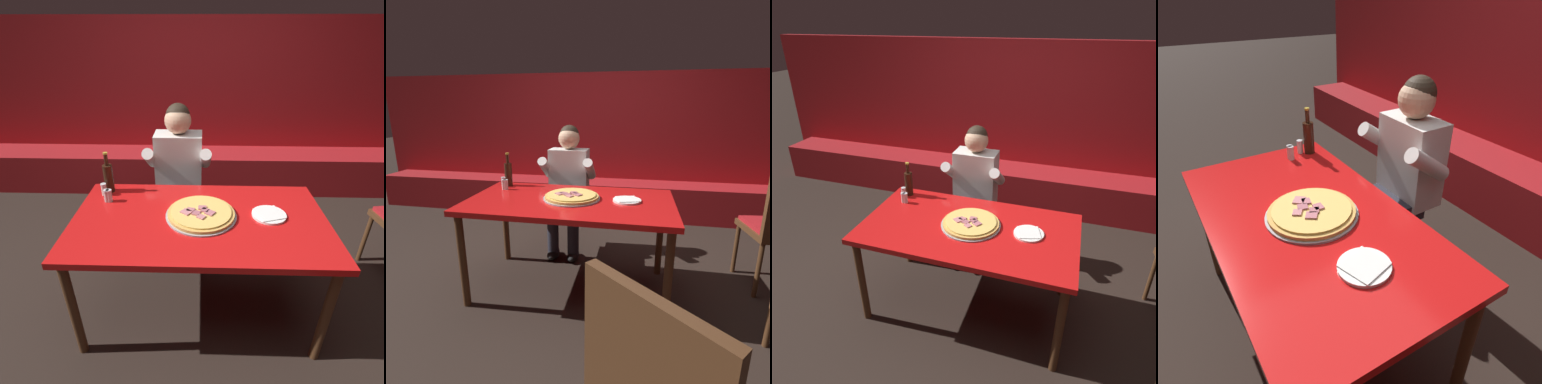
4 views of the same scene
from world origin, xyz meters
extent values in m
plane|color=black|center=(0.00, 0.00, 0.00)|extent=(24.00, 24.00, 0.00)
cube|color=#A3191E|center=(0.00, 2.18, 0.95)|extent=(6.80, 0.16, 1.90)
cube|color=#A3191E|center=(0.00, 1.86, 0.23)|extent=(6.46, 0.48, 0.46)
cylinder|color=#4C2D19|center=(-0.71, -0.37, 0.36)|extent=(0.06, 0.06, 0.72)
cylinder|color=#4C2D19|center=(0.71, -0.37, 0.36)|extent=(0.06, 0.06, 0.72)
cylinder|color=#4C2D19|center=(-0.71, 0.37, 0.36)|extent=(0.06, 0.06, 0.72)
cylinder|color=#4C2D19|center=(0.71, 0.37, 0.36)|extent=(0.06, 0.06, 0.72)
cube|color=red|center=(0.00, 0.00, 0.74)|extent=(1.55, 0.86, 0.04)
cylinder|color=#9E9EA3|center=(0.01, 0.02, 0.77)|extent=(0.44, 0.44, 0.01)
cylinder|color=gold|center=(0.01, 0.02, 0.78)|extent=(0.41, 0.41, 0.02)
cylinder|color=#E5BC5B|center=(0.01, 0.02, 0.79)|extent=(0.37, 0.37, 0.01)
cube|color=#A85B66|center=(0.03, 0.02, 0.80)|extent=(0.06, 0.06, 0.01)
cube|color=#C6757A|center=(0.01, -0.05, 0.80)|extent=(0.06, 0.06, 0.01)
cube|color=#B76670|center=(0.02, 0.05, 0.80)|extent=(0.05, 0.05, 0.01)
cube|color=#B76670|center=(-0.05, 0.02, 0.80)|extent=(0.06, 0.05, 0.01)
cube|color=#B76670|center=(0.06, -0.01, 0.80)|extent=(0.07, 0.07, 0.01)
cube|color=#C6757A|center=(-0.08, 0.00, 0.80)|extent=(0.08, 0.08, 0.01)
cube|color=#A85B66|center=(-0.02, -0.01, 0.80)|extent=(0.06, 0.06, 0.01)
cylinder|color=white|center=(0.43, 0.04, 0.77)|extent=(0.21, 0.21, 0.01)
cube|color=white|center=(0.43, 0.04, 0.78)|extent=(0.19, 0.19, 0.01)
cylinder|color=black|center=(-0.63, 0.32, 0.86)|extent=(0.07, 0.07, 0.20)
cylinder|color=black|center=(-0.63, 0.32, 1.00)|extent=(0.03, 0.03, 0.08)
cylinder|color=#B29933|center=(-0.63, 0.32, 1.05)|extent=(0.03, 0.03, 0.01)
cylinder|color=silver|center=(-0.66, 0.27, 0.80)|extent=(0.04, 0.04, 0.07)
cylinder|color=#516B33|center=(-0.66, 0.27, 0.78)|extent=(0.03, 0.03, 0.04)
cylinder|color=silver|center=(-0.66, 0.27, 0.84)|extent=(0.04, 0.04, 0.01)
cylinder|color=silver|center=(-0.60, 0.18, 0.80)|extent=(0.04, 0.04, 0.07)
cylinder|color=#B23323|center=(-0.60, 0.18, 0.78)|extent=(0.03, 0.03, 0.04)
cylinder|color=silver|center=(-0.60, 0.18, 0.84)|extent=(0.04, 0.04, 0.01)
cylinder|color=silver|center=(-0.62, 0.18, 0.80)|extent=(0.04, 0.04, 0.07)
cylinder|color=#28231E|center=(-0.62, 0.18, 0.78)|extent=(0.03, 0.03, 0.04)
cylinder|color=silver|center=(-0.62, 0.18, 0.84)|extent=(0.04, 0.04, 0.01)
ellipsoid|color=black|center=(-0.28, 0.48, 0.04)|extent=(0.11, 0.24, 0.09)
ellipsoid|color=black|center=(-0.08, 0.48, 0.04)|extent=(0.11, 0.24, 0.09)
cylinder|color=#282833|center=(-0.28, 0.48, 0.23)|extent=(0.11, 0.11, 0.43)
cylinder|color=#282833|center=(-0.08, 0.48, 0.23)|extent=(0.11, 0.11, 0.43)
cube|color=#282833|center=(-0.18, 0.58, 0.51)|extent=(0.34, 0.40, 0.12)
cube|color=silver|center=(-0.18, 0.78, 0.78)|extent=(0.38, 0.22, 0.52)
cylinder|color=silver|center=(-0.40, 0.70, 0.86)|extent=(0.09, 0.30, 0.25)
cylinder|color=silver|center=(0.04, 0.70, 0.86)|extent=(0.09, 0.30, 0.25)
sphere|color=#D6A884|center=(-0.18, 0.78, 1.15)|extent=(0.21, 0.21, 0.21)
sphere|color=#2D2319|center=(-0.18, 0.79, 1.18)|extent=(0.19, 0.19, 0.19)
cube|color=#4C2D19|center=(0.53, -1.48, 0.75)|extent=(0.36, 0.32, 0.50)
cube|color=#A3191E|center=(0.54, -1.47, 0.75)|extent=(0.29, 0.25, 0.42)
cylinder|color=#4C2D19|center=(1.39, 0.53, 0.23)|extent=(0.04, 0.04, 0.46)
cylinder|color=#4C2D19|center=(1.44, 0.15, 0.23)|extent=(0.04, 0.04, 0.46)
camera|label=1|loc=(0.00, -1.52, 1.78)|focal=28.00mm
camera|label=2|loc=(0.48, -2.12, 1.43)|focal=28.00mm
camera|label=3|loc=(0.63, -1.99, 2.11)|focal=32.00mm
camera|label=4|loc=(1.22, -0.52, 1.68)|focal=32.00mm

